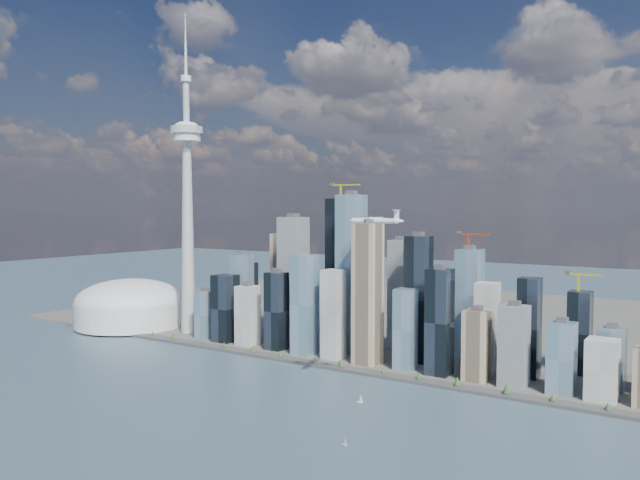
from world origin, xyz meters
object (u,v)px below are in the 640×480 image
Objects in this scene: sailboat_west at (345,442)px; sailboat_east at (361,400)px; needle_tower at (187,199)px; dome_stadium at (130,306)px; airplane at (376,220)px.

sailboat_east reaches higher than sailboat_west.
needle_tower is 2.75× the size of dome_stadium.
sailboat_east is (-50.68, 119.63, 0.32)m from sailboat_west.
sailboat_east is (581.79, -160.49, -36.22)m from dome_stadium.
needle_tower is at bearing 4.09° from dome_stadium.
airplane is (599.08, -158.50, 168.55)m from dome_stadium.
needle_tower is at bearing 169.56° from sailboat_west.
sailboat_east is at bearing -15.42° from dome_stadium.
airplane is at bearing -14.82° from dome_stadium.
airplane reaches higher than dome_stadium.
sailboat_west is at bearing -23.89° from dome_stadium.
dome_stadium is at bearing 164.11° from sailboat_east.
sailboat_west is 129.93m from sailboat_east.
airplane is 240.77m from sailboat_west.
airplane reaches higher than sailboat_west.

